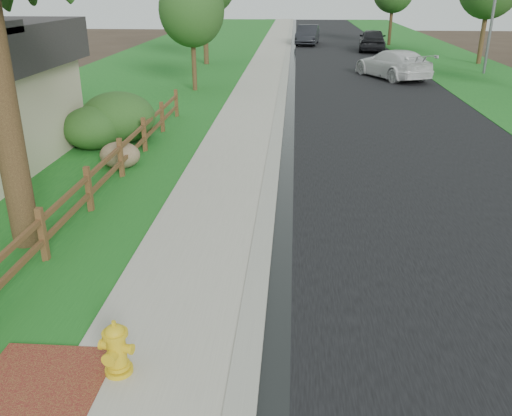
# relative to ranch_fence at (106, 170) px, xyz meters

# --- Properties ---
(ground) EXTENTS (120.00, 120.00, 0.00)m
(ground) POSITION_rel_ranch_fence_xyz_m (3.60, -6.40, -0.62)
(ground) COLOR #35281D
(road) EXTENTS (8.00, 90.00, 0.02)m
(road) POSITION_rel_ranch_fence_xyz_m (8.20, 28.60, -0.61)
(road) COLOR black
(road) RESTS_ON ground
(curb) EXTENTS (0.40, 90.00, 0.12)m
(curb) POSITION_rel_ranch_fence_xyz_m (4.00, 28.60, -0.56)
(curb) COLOR gray
(curb) RESTS_ON ground
(wet_gutter) EXTENTS (0.50, 90.00, 0.00)m
(wet_gutter) POSITION_rel_ranch_fence_xyz_m (4.35, 28.60, -0.60)
(wet_gutter) COLOR black
(wet_gutter) RESTS_ON road
(sidewalk) EXTENTS (2.20, 90.00, 0.10)m
(sidewalk) POSITION_rel_ranch_fence_xyz_m (2.70, 28.60, -0.57)
(sidewalk) COLOR #9C9788
(sidewalk) RESTS_ON ground
(grass_strip) EXTENTS (1.60, 90.00, 0.06)m
(grass_strip) POSITION_rel_ranch_fence_xyz_m (0.80, 28.60, -0.59)
(grass_strip) COLOR #18561B
(grass_strip) RESTS_ON ground
(lawn_near) EXTENTS (9.00, 90.00, 0.04)m
(lawn_near) POSITION_rel_ranch_fence_xyz_m (-4.40, 28.60, -0.60)
(lawn_near) COLOR #18561B
(lawn_near) RESTS_ON ground
(verge_far) EXTENTS (6.00, 90.00, 0.04)m
(verge_far) POSITION_rel_ranch_fence_xyz_m (15.10, 28.60, -0.60)
(verge_far) COLOR #18561B
(verge_far) RESTS_ON ground
(brick_patch) EXTENTS (1.60, 2.40, 0.11)m
(brick_patch) POSITION_rel_ranch_fence_xyz_m (1.40, -7.40, -0.56)
(brick_patch) COLOR maroon
(brick_patch) RESTS_ON ground
(ranch_fence) EXTENTS (0.12, 16.92, 1.10)m
(ranch_fence) POSITION_rel_ranch_fence_xyz_m (0.00, 0.00, 0.00)
(ranch_fence) COLOR #4E371A
(ranch_fence) RESTS_ON ground
(fire_hydrant) EXTENTS (0.52, 0.42, 0.79)m
(fire_hydrant) POSITION_rel_ranch_fence_xyz_m (2.34, -6.69, -0.15)
(fire_hydrant) COLOR gold
(fire_hydrant) RESTS_ON sidewalk
(white_suv) EXTENTS (4.17, 5.74, 1.54)m
(white_suv) POSITION_rel_ranch_fence_xyz_m (9.96, 18.73, 0.17)
(white_suv) COLOR silver
(white_suv) RESTS_ON road
(dark_car_mid) EXTENTS (2.55, 5.17, 1.70)m
(dark_car_mid) POSITION_rel_ranch_fence_xyz_m (10.55, 32.17, 0.25)
(dark_car_mid) COLOR black
(dark_car_mid) RESTS_ON road
(dark_car_far) EXTENTS (2.24, 5.08, 1.62)m
(dark_car_far) POSITION_rel_ranch_fence_xyz_m (5.60, 36.79, 0.21)
(dark_car_far) COLOR black
(dark_car_far) RESTS_ON road
(boulder) EXTENTS (1.23, 0.97, 0.76)m
(boulder) POSITION_rel_ranch_fence_xyz_m (-0.30, 2.05, -0.24)
(boulder) COLOR brown
(boulder) RESTS_ON ground
(shrub_c) EXTENTS (2.10, 2.10, 1.34)m
(shrub_c) POSITION_rel_ranch_fence_xyz_m (-1.72, 3.92, 0.05)
(shrub_c) COLOR #224A1A
(shrub_c) RESTS_ON ground
(shrub_d) EXTENTS (3.06, 3.06, 1.65)m
(shrub_d) POSITION_rel_ranch_fence_xyz_m (-1.15, 4.73, 0.21)
(shrub_d) COLOR #224A1A
(shrub_d) RESTS_ON ground
(tree_near_left) EXTENTS (3.07, 3.07, 5.43)m
(tree_near_left) POSITION_rel_ranch_fence_xyz_m (-0.30, 14.21, 3.12)
(tree_near_left) COLOR #352215
(tree_near_left) RESTS_ON ground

